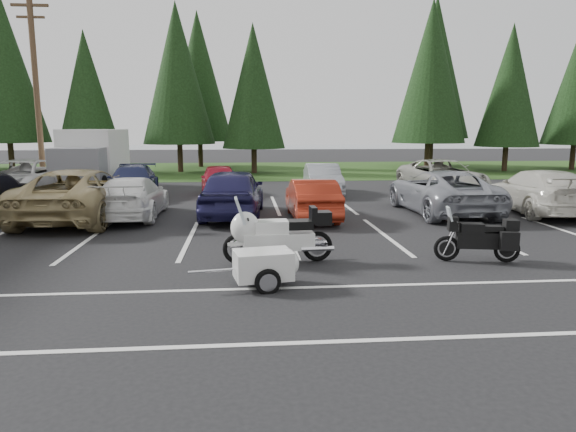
# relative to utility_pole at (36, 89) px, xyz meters

# --- Properties ---
(ground) EXTENTS (120.00, 120.00, 0.00)m
(ground) POSITION_rel_utility_pole_xyz_m (10.00, -12.00, -4.70)
(ground) COLOR black
(ground) RESTS_ON ground
(grass_strip) EXTENTS (80.00, 16.00, 0.01)m
(grass_strip) POSITION_rel_utility_pole_xyz_m (10.00, 12.00, -4.69)
(grass_strip) COLOR #203912
(grass_strip) RESTS_ON ground
(lake_water) EXTENTS (70.00, 50.00, 0.02)m
(lake_water) POSITION_rel_utility_pole_xyz_m (14.00, 43.00, -4.70)
(lake_water) COLOR slate
(lake_water) RESTS_ON ground
(utility_pole) EXTENTS (1.60, 0.26, 9.00)m
(utility_pole) POSITION_rel_utility_pole_xyz_m (0.00, 0.00, 0.00)
(utility_pole) COLOR #473321
(utility_pole) RESTS_ON ground
(box_truck) EXTENTS (2.40, 5.60, 2.90)m
(box_truck) POSITION_rel_utility_pole_xyz_m (2.00, 0.50, -3.25)
(box_truck) COLOR silver
(box_truck) RESTS_ON ground
(stall_markings) EXTENTS (32.00, 16.00, 0.01)m
(stall_markings) POSITION_rel_utility_pole_xyz_m (10.00, -10.00, -4.69)
(stall_markings) COLOR silver
(stall_markings) RESTS_ON ground
(conifer_2) EXTENTS (5.10, 5.10, 11.89)m
(conifer_2) POSITION_rel_utility_pole_xyz_m (-6.00, 10.80, 2.25)
(conifer_2) COLOR #332316
(conifer_2) RESTS_ON ground
(conifer_3) EXTENTS (3.87, 3.87, 9.02)m
(conifer_3) POSITION_rel_utility_pole_xyz_m (-0.50, 9.40, 0.57)
(conifer_3) COLOR #332316
(conifer_3) RESTS_ON ground
(conifer_4) EXTENTS (4.80, 4.80, 11.17)m
(conifer_4) POSITION_rel_utility_pole_xyz_m (5.00, 10.90, 1.83)
(conifer_4) COLOR #332316
(conifer_4) RESTS_ON ground
(conifer_5) EXTENTS (4.14, 4.14, 9.63)m
(conifer_5) POSITION_rel_utility_pole_xyz_m (10.00, 9.60, 0.93)
(conifer_5) COLOR #332316
(conifer_5) RESTS_ON ground
(conifer_6) EXTENTS (4.93, 4.93, 11.48)m
(conifer_6) POSITION_rel_utility_pole_xyz_m (22.00, 10.10, 2.01)
(conifer_6) COLOR #332316
(conifer_6) RESTS_ON ground
(conifer_7) EXTENTS (4.27, 4.27, 9.94)m
(conifer_7) POSITION_rel_utility_pole_xyz_m (27.50, 9.80, 1.11)
(conifer_7) COLOR #332316
(conifer_7) RESTS_ON ground
(conifer_back_b) EXTENTS (4.97, 4.97, 11.58)m
(conifer_back_b) POSITION_rel_utility_pole_xyz_m (6.00, 15.50, 2.07)
(conifer_back_b) COLOR #332316
(conifer_back_b) RESTS_ON ground
(conifer_back_c) EXTENTS (5.50, 5.50, 12.81)m
(conifer_back_c) POSITION_rel_utility_pole_xyz_m (24.00, 14.80, 2.80)
(conifer_back_c) COLOR #332316
(conifer_back_c) RESTS_ON ground
(car_near_2) EXTENTS (3.07, 6.16, 1.68)m
(car_near_2) POSITION_rel_utility_pole_xyz_m (4.02, -7.71, -3.86)
(car_near_2) COLOR #998758
(car_near_2) RESTS_ON ground
(car_near_3) EXTENTS (1.97, 4.75, 1.37)m
(car_near_3) POSITION_rel_utility_pole_xyz_m (5.58, -7.42, -4.01)
(car_near_3) COLOR white
(car_near_3) RESTS_ON ground
(car_near_4) EXTENTS (2.32, 5.00, 1.66)m
(car_near_4) POSITION_rel_utility_pole_xyz_m (8.91, -7.50, -3.87)
(car_near_4) COLOR #1E1C47
(car_near_4) RESTS_ON ground
(car_near_5) EXTENTS (1.45, 4.04, 1.33)m
(car_near_5) POSITION_rel_utility_pole_xyz_m (11.52, -8.11, -4.03)
(car_near_5) COLOR maroon
(car_near_5) RESTS_ON ground
(car_near_6) EXTENTS (2.63, 5.53, 1.52)m
(car_near_6) POSITION_rel_utility_pole_xyz_m (16.20, -7.38, -3.94)
(car_near_6) COLOR gray
(car_near_6) RESTS_ON ground
(car_near_7) EXTENTS (2.68, 5.50, 1.54)m
(car_near_7) POSITION_rel_utility_pole_xyz_m (19.61, -7.69, -3.93)
(car_near_7) COLOR beige
(car_near_7) RESTS_ON ground
(car_far_0) EXTENTS (3.21, 6.12, 1.64)m
(car_far_0) POSITION_rel_utility_pole_xyz_m (-0.08, -2.27, -3.88)
(car_far_0) COLOR silver
(car_far_0) RESTS_ON ground
(car_far_1) EXTENTS (2.33, 4.89, 1.38)m
(car_far_1) POSITION_rel_utility_pole_xyz_m (4.56, -2.39, -4.01)
(car_far_1) COLOR #1B2044
(car_far_1) RESTS_ON ground
(car_far_2) EXTENTS (1.97, 4.16, 1.37)m
(car_far_2) POSITION_rel_utility_pole_xyz_m (8.23, -1.82, -4.01)
(car_far_2) COLOR maroon
(car_far_2) RESTS_ON ground
(car_far_3) EXTENTS (1.57, 4.18, 1.36)m
(car_far_3) POSITION_rel_utility_pole_xyz_m (12.84, -1.89, -4.02)
(car_far_3) COLOR gray
(car_far_3) RESTS_ON ground
(car_far_4) EXTENTS (2.96, 5.71, 1.54)m
(car_far_4) POSITION_rel_utility_pole_xyz_m (18.36, -1.92, -3.93)
(car_far_4) COLOR #A09E93
(car_far_4) RESTS_ON ground
(touring_motorcycle) EXTENTS (2.75, 0.97, 1.50)m
(touring_motorcycle) POSITION_rel_utility_pole_xyz_m (10.03, -13.63, -3.95)
(touring_motorcycle) COLOR silver
(touring_motorcycle) RESTS_ON ground
(cargo_trailer) EXTENTS (1.66, 1.11, 0.71)m
(cargo_trailer) POSITION_rel_utility_pole_xyz_m (9.63, -15.37, -4.34)
(cargo_trailer) COLOR silver
(cargo_trailer) RESTS_ON ground
(adventure_motorcycle) EXTENTS (2.17, 1.10, 1.26)m
(adventure_motorcycle) POSITION_rel_utility_pole_xyz_m (14.46, -13.94, -4.07)
(adventure_motorcycle) COLOR black
(adventure_motorcycle) RESTS_ON ground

